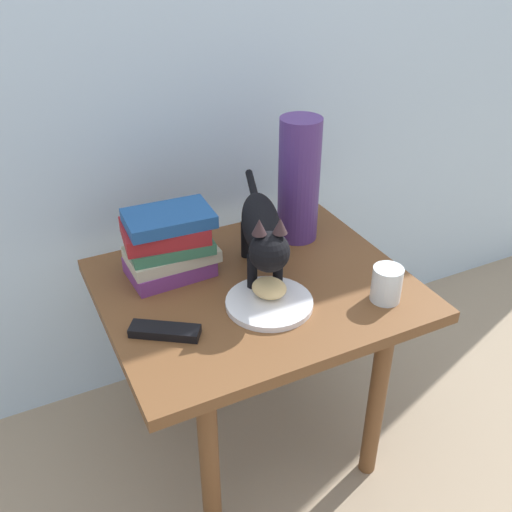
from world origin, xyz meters
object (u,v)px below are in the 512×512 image
object	(u,v)px
candle_jar	(386,286)
plate	(269,303)
bread_roll	(269,288)
book_stack	(169,244)
green_vase	(299,180)
tv_remote	(165,331)
side_table	(256,310)
cat	(262,230)

from	to	relation	value
candle_jar	plate	bearing A→B (deg)	158.75
bread_roll	book_stack	world-z (taller)	book_stack
green_vase	tv_remote	size ratio (longest dim) A/B	2.22
side_table	cat	world-z (taller)	cat
book_stack	tv_remote	world-z (taller)	book_stack
plate	book_stack	distance (m)	0.29
bread_roll	green_vase	bearing A→B (deg)	48.79
side_table	cat	size ratio (longest dim) A/B	1.59
green_vase	tv_remote	distance (m)	0.55
side_table	bread_roll	xyz separation A→B (m)	(-0.01, -0.08, 0.12)
cat	green_vase	world-z (taller)	green_vase
side_table	green_vase	distance (m)	0.36
candle_jar	tv_remote	world-z (taller)	candle_jar
cat	bread_roll	bearing A→B (deg)	-107.82
cat	green_vase	bearing A→B (deg)	38.53
side_table	green_vase	world-z (taller)	green_vase
cat	book_stack	distance (m)	0.23
candle_jar	side_table	bearing A→B (deg)	142.12
candle_jar	bread_roll	bearing A→B (deg)	156.03
side_table	book_stack	size ratio (longest dim) A/B	3.26
bread_roll	cat	xyz separation A→B (m)	(0.03, 0.10, 0.09)
side_table	candle_jar	distance (m)	0.33
side_table	cat	bearing A→B (deg)	36.34
side_table	book_stack	world-z (taller)	book_stack
side_table	plate	distance (m)	0.12
plate	bread_roll	world-z (taller)	bread_roll
side_table	plate	size ratio (longest dim) A/B	3.63
cat	candle_jar	distance (m)	0.31
side_table	tv_remote	world-z (taller)	tv_remote
cat	tv_remote	xyz separation A→B (m)	(-0.28, -0.10, -0.12)
plate	candle_jar	world-z (taller)	candle_jar
cat	book_stack	world-z (taller)	cat
bread_roll	book_stack	bearing A→B (deg)	127.11
book_stack	candle_jar	xyz separation A→B (m)	(0.41, -0.32, -0.05)
candle_jar	tv_remote	distance (m)	0.51
side_table	bread_roll	distance (m)	0.14
cat	green_vase	xyz separation A→B (m)	(0.18, 0.14, 0.03)
green_vase	candle_jar	size ratio (longest dim) A/B	3.92
book_stack	tv_remote	distance (m)	0.25
side_table	green_vase	size ratio (longest dim) A/B	2.18
bread_roll	green_vase	world-z (taller)	green_vase
bread_roll	tv_remote	xyz separation A→B (m)	(-0.25, -0.01, -0.03)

